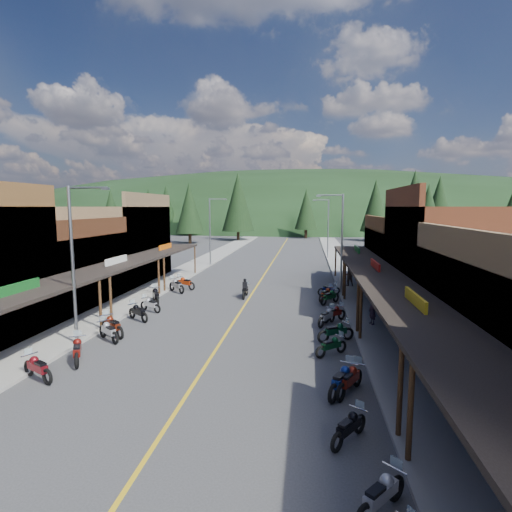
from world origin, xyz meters
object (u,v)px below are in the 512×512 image
(pine_11, at_px, (414,206))
(bike_west_9, at_px, (156,295))
(streetlight_3, at_px, (327,226))
(bike_west_5, at_px, (108,330))
(bike_east_2, at_px, (349,426))
(bike_east_7, at_px, (327,316))
(streetlight_0, at_px, (75,259))
(pine_2, at_px, (238,202))
(shop_east_3, at_px, (417,259))
(pine_0, at_px, (111,209))
(bike_east_11, at_px, (329,289))
(bike_east_3, at_px, (342,379))
(bike_west_4, at_px, (77,349))
(bike_east_1, at_px, (381,493))
(bike_west_3, at_px, (37,367))
(shop_west_2, at_px, (50,270))
(shop_west_3, at_px, (113,244))
(pine_4, at_px, (375,206))
(pedestrian_east_a, at_px, (373,310))
(shop_east_2, at_px, (460,263))
(bike_east_5, at_px, (331,345))
(bike_west_7, at_px, (138,311))
(pine_3, at_px, (306,209))
(bike_west_8, at_px, (150,304))
(bike_east_9, at_px, (330,296))
(pine_9, at_px, (428,211))
(streetlight_1, at_px, (211,228))
(bike_west_6, at_px, (112,325))
(bike_east_6, at_px, (336,331))
(pine_8, at_px, (149,213))
(pine_1, at_px, (190,206))
(pine_7, at_px, (166,206))
(pedestrian_east_b, at_px, (348,275))
(bike_east_4, at_px, (350,378))
(pine_5, at_px, (439,202))
(bike_east_8, at_px, (334,313))
(bike_west_10, at_px, (177,285))
(bike_west_11, at_px, (185,282))
(pine_10, at_px, (189,208))

(pine_11, bearing_deg, bike_west_9, -127.05)
(streetlight_3, height_order, bike_west_5, streetlight_3)
(bike_east_2, bearing_deg, bike_east_7, 126.18)
(streetlight_0, distance_m, bike_east_7, 14.12)
(pine_2, bearing_deg, bike_west_9, -86.30)
(bike_west_5, bearing_deg, shop_east_3, -11.68)
(pine_0, bearing_deg, bike_east_11, -49.78)
(bike_east_3, bearing_deg, bike_west_4, -160.49)
(bike_east_1, bearing_deg, bike_west_3, -162.73)
(shop_west_2, xyz_separation_m, shop_west_3, (-0.03, 9.60, 0.99))
(streetlight_0, relative_size, pine_11, 0.65)
(pine_4, bearing_deg, bike_west_4, -109.31)
(streetlight_0, bearing_deg, pedestrian_east_a, 19.11)
(shop_east_2, bearing_deg, bike_east_2, -119.20)
(bike_east_5, bearing_deg, pine_11, 121.89)
(pine_11, bearing_deg, bike_west_7, -123.36)
(pine_3, distance_m, bike_west_8, 66.25)
(pine_0, relative_size, bike_west_3, 5.33)
(bike_east_5, xyz_separation_m, bike_east_9, (0.48, 10.24, 0.06))
(bike_east_5, bearing_deg, pine_9, 120.19)
(streetlight_1, distance_m, bike_west_6, 26.64)
(bike_east_6, bearing_deg, pine_8, -174.12)
(shop_west_3, height_order, bike_east_6, shop_west_3)
(pine_1, height_order, bike_west_3, pine_1)
(bike_west_9, bearing_deg, pine_7, 80.01)
(bike_east_3, height_order, pedestrian_east_b, pedestrian_east_b)
(pine_1, relative_size, pine_2, 0.89)
(bike_east_4, relative_size, pedestrian_east_a, 1.28)
(shop_west_2, height_order, bike_west_9, shop_west_2)
(pine_3, distance_m, pine_5, 30.63)
(shop_east_2, xyz_separation_m, bike_west_4, (-19.62, -9.72, -2.90))
(bike_west_5, bearing_deg, bike_east_8, -28.21)
(pine_8, height_order, bike_west_4, pine_8)
(streetlight_1, xyz_separation_m, bike_west_10, (0.73, -15.07, -3.82))
(pine_0, bearing_deg, pine_4, -1.97)
(bike_west_11, bearing_deg, bike_west_7, -151.90)
(streetlight_3, height_order, bike_west_9, streetlight_3)
(bike_west_6, bearing_deg, pine_1, 50.49)
(bike_west_5, bearing_deg, pine_9, 7.59)
(bike_west_3, distance_m, pedestrian_east_a, 17.27)
(streetlight_3, distance_m, bike_west_4, 40.29)
(shop_west_3, relative_size, bike_west_3, 5.28)
(pine_10, distance_m, bike_east_2, 67.38)
(shop_west_2, xyz_separation_m, pedestrian_east_a, (21.98, -2.44, -1.55))
(streetlight_3, xyz_separation_m, pine_7, (-38.95, 46.00, 2.78))
(streetlight_3, xyz_separation_m, bike_west_9, (-13.40, -27.04, -3.80))
(bike_east_4, bearing_deg, streetlight_3, 117.86)
(shop_east_3, distance_m, bike_west_6, 25.29)
(shop_east_3, xyz_separation_m, pine_5, (20.25, 60.70, 5.46))
(pine_11, height_order, bike_east_1, pine_11)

